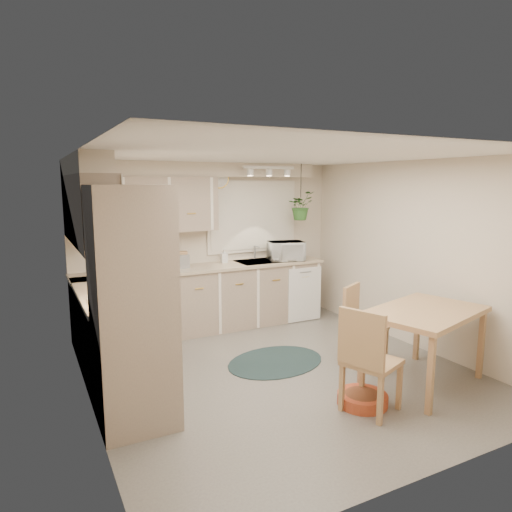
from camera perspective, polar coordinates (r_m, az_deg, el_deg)
name	(u,v)px	position (r m, az deg, el deg)	size (l,w,h in m)	color
floor	(280,372)	(5.32, 2.97, -14.29)	(4.20, 4.20, 0.00)	slate
ceiling	(281,155)	(4.89, 3.20, 12.47)	(4.20, 4.20, 0.00)	silver
wall_back	(210,245)	(6.84, -5.77, 1.40)	(4.00, 0.04, 2.40)	beige
wall_front	(435,318)	(3.37, 21.43, -7.24)	(4.00, 0.04, 2.40)	beige
wall_left	(86,287)	(4.34, -20.44, -3.60)	(0.04, 4.20, 2.40)	beige
wall_right	(415,255)	(6.21, 19.27, 0.14)	(0.04, 4.20, 2.40)	beige
base_cab_left	(109,334)	(5.41, -17.92, -9.23)	(0.60, 1.85, 0.90)	tan
base_cab_back	(205,300)	(6.64, -6.33, -5.44)	(3.60, 0.60, 0.90)	tan
counter_left	(108,293)	(5.29, -18.07, -4.37)	(0.64, 1.89, 0.04)	#C3AA8E
counter_back	(205,268)	(6.53, -6.37, -1.46)	(3.64, 0.64, 0.04)	#C3AA8E
oven_stack	(133,309)	(4.07, -15.12, -6.36)	(0.65, 0.65, 2.10)	tan
wall_oven_face	(169,304)	(4.14, -10.77, -5.92)	(0.02, 0.56, 0.58)	silver
upper_cab_left	(88,210)	(5.27, -20.22, 5.43)	(0.35, 2.00, 0.75)	tan
upper_cab_back	(144,205)	(6.32, -13.79, 6.25)	(2.00, 0.35, 0.75)	tan
soffit_left	(83,165)	(5.26, -20.79, 10.57)	(0.30, 2.00, 0.20)	beige
soffit_back	(199,170)	(6.57, -7.09, 10.68)	(3.60, 0.30, 0.20)	beige
cooktop	(118,302)	(4.73, -16.85, -5.56)	(0.52, 0.58, 0.02)	silver
range_hood	(114,257)	(4.64, -17.35, -0.14)	(0.40, 0.60, 0.14)	silver
window_blinds	(253,217)	(7.06, -0.41, 4.95)	(1.40, 0.02, 1.00)	white
window_frame	(252,217)	(7.07, -0.45, 4.95)	(1.50, 0.02, 1.10)	silver
sink	(261,264)	(6.91, 0.60, -1.00)	(0.70, 0.48, 0.10)	#989B9F
dishwasher_front	(305,294)	(7.04, 6.12, -4.81)	(0.58, 0.01, 0.83)	silver
track_light_bar	(269,167)	(6.58, 1.65, 11.00)	(0.80, 0.04, 0.04)	silver
wall_clock	(219,178)	(6.81, -4.62, 9.65)	(0.30, 0.30, 0.03)	#DDB84E
dining_table	(423,347)	(5.21, 20.16, -10.60)	(1.29, 0.86, 0.81)	tan
chair_left	(372,359)	(4.45, 14.28, -12.35)	(0.47, 0.47, 1.01)	tan
chair_back	(367,326)	(5.50, 13.67, -8.54)	(0.44, 0.44, 0.94)	tan
braided_rug	(276,362)	(5.59, 2.47, -13.04)	(1.23, 0.92, 0.01)	black
pet_bed	(362,399)	(4.71, 13.15, -17.02)	(0.48, 0.48, 0.11)	#A94621
microwave	(286,249)	(6.97, 3.77, 0.89)	(0.53, 0.29, 0.36)	silver
soap_bottle	(224,260)	(6.80, -4.01, -0.44)	(0.09, 0.20, 0.09)	silver
hanging_plant	(301,209)	(7.04, 5.59, 5.88)	(0.40, 0.44, 0.34)	#2D5E25
coffee_maker	(139,260)	(6.25, -14.39, -0.45)	(0.19, 0.23, 0.33)	black
toaster	(177,262)	(6.41, -9.86, -0.70)	(0.31, 0.18, 0.19)	#989B9F
knife_block	(184,259)	(6.47, -9.05, -0.42)	(0.10, 0.10, 0.23)	tan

